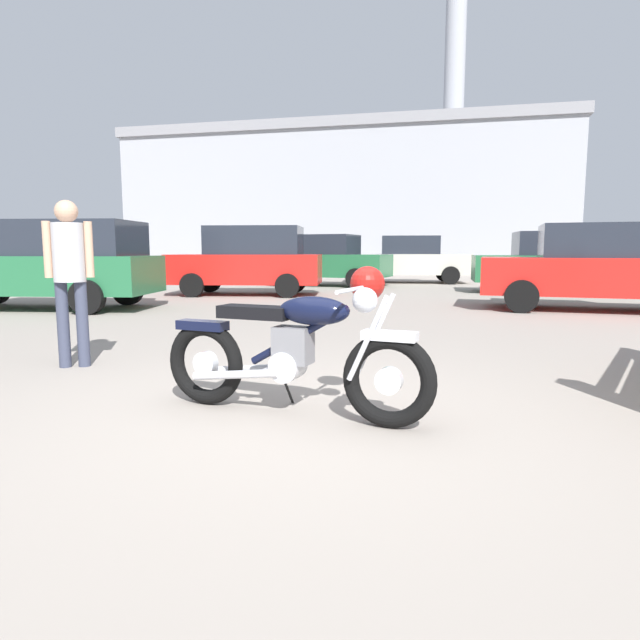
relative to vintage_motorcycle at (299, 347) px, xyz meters
The scene contains 10 objects.
ground_plane 0.51m from the vintage_motorcycle, 100.23° to the right, with size 80.00×80.00×0.00m, color gray.
vintage_motorcycle is the anchor object (origin of this frame).
bystander 2.89m from the vintage_motorcycle, 156.34° to the left, with size 0.43×0.30×1.66m.
blue_hatchback_right 8.71m from the vintage_motorcycle, 61.94° to the left, with size 4.37×2.29×1.67m.
pale_sedan_back 8.90m from the vintage_motorcycle, 138.62° to the left, with size 4.88×2.39×1.74m.
dark_sedan_left 14.21m from the vintage_motorcycle, 99.72° to the left, with size 4.44×2.50×1.67m.
silver_sedan_mid 12.89m from the vintage_motorcycle, 70.53° to the left, with size 4.23×1.97×1.67m.
white_estate_far 16.17m from the vintage_motorcycle, 88.92° to the left, with size 4.34×2.21×1.67m.
red_hatchback_near 10.62m from the vintage_motorcycle, 110.27° to the left, with size 4.07×2.17×1.78m.
industrial_building 28.50m from the vintage_motorcycle, 97.15° to the left, with size 23.59×11.28×17.07m.
Camera 1 is at (0.89, -3.52, 1.17)m, focal length 30.35 mm.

